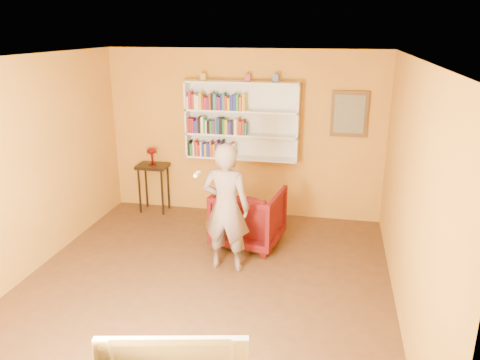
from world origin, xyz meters
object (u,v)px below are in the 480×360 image
at_px(person, 226,208).
at_px(console_table, 153,173).
at_px(bookshelf, 242,121).
at_px(armchair, 249,216).
at_px(ruby_lustre, 152,153).

bearing_deg(person, console_table, -42.91).
relative_size(bookshelf, armchair, 1.95).
bearing_deg(bookshelf, person, -84.87).
height_order(console_table, person, person).
distance_m(bookshelf, console_table, 1.76).
bearing_deg(bookshelf, console_table, -173.92).
height_order(bookshelf, armchair, bookshelf).
height_order(console_table, ruby_lustre, ruby_lustre).
xyz_separation_m(ruby_lustre, person, (1.67, -1.71, -0.19)).
relative_size(bookshelf, console_table, 2.19).
xyz_separation_m(armchair, person, (-0.15, -0.77, 0.42)).
bearing_deg(console_table, bookshelf, 6.08).
bearing_deg(armchair, person, 87.93).
xyz_separation_m(console_table, armchair, (1.81, -0.94, -0.26)).
distance_m(bookshelf, person, 2.02).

